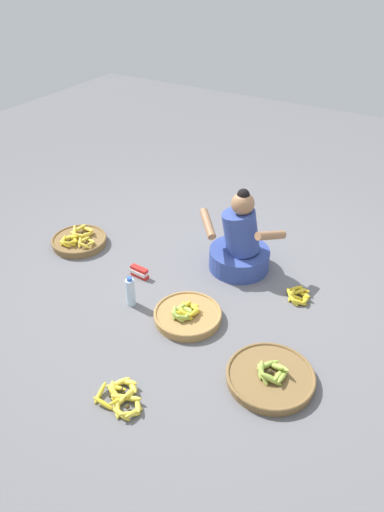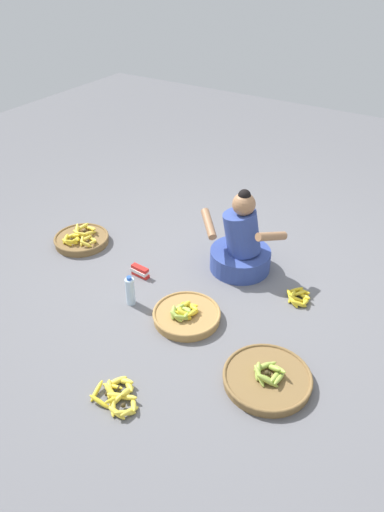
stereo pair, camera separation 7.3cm
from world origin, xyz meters
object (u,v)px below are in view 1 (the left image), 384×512
(banana_basket_near_vendor, at_px, (79,240))
(loose_bananas_mid_right, at_px, (122,397))
(vendor_woman_front, at_px, (240,244))
(banana_basket_back_center, at_px, (270,377))
(packet_carton_stack, at_px, (139,272))
(loose_bananas_front_left, at_px, (298,296))
(water_bottle, at_px, (131,292))
(banana_basket_back_right, at_px, (188,315))

(banana_basket_near_vendor, height_order, loose_bananas_mid_right, banana_basket_near_vendor)
(vendor_woman_front, bearing_deg, banana_basket_back_center, -54.49)
(banana_basket_near_vendor, bearing_deg, packet_carton_stack, -8.73)
(loose_bananas_front_left, relative_size, loose_bananas_mid_right, 0.72)
(loose_bananas_mid_right, height_order, water_bottle, water_bottle)
(banana_basket_back_center, relative_size, water_bottle, 2.28)
(banana_basket_near_vendor, height_order, packet_carton_stack, banana_basket_near_vendor)
(banana_basket_back_right, bearing_deg, banana_basket_near_vendor, 165.06)
(vendor_woman_front, height_order, loose_bananas_front_left, vendor_woman_front)
(loose_bananas_front_left, height_order, loose_bananas_mid_right, loose_bananas_mid_right)
(banana_basket_back_right, xyz_separation_m, banana_basket_back_center, (0.77, -0.23, -0.01))
(banana_basket_back_right, height_order, water_bottle, water_bottle)
(loose_bananas_mid_right, xyz_separation_m, water_bottle, (-0.51, 0.78, 0.09))
(banana_basket_near_vendor, xyz_separation_m, packet_carton_stack, (0.77, -0.12, -0.00))
(vendor_woman_front, distance_m, packet_carton_stack, 0.89)
(water_bottle, bearing_deg, banana_basket_back_right, 8.18)
(banana_basket_back_center, distance_m, loose_bananas_front_left, 0.91)
(vendor_woman_front, relative_size, banana_basket_back_right, 1.46)
(banana_basket_near_vendor, xyz_separation_m, loose_bananas_mid_right, (1.45, -1.23, -0.02))
(loose_bananas_mid_right, bearing_deg, loose_bananas_front_left, 68.70)
(banana_basket_back_right, relative_size, banana_basket_near_vendor, 1.01)
(banana_basket_back_center, bearing_deg, packet_carton_stack, 160.78)
(loose_bananas_front_left, bearing_deg, banana_basket_back_right, -133.38)
(loose_bananas_mid_right, distance_m, water_bottle, 0.94)
(loose_bananas_front_left, xyz_separation_m, loose_bananas_mid_right, (-0.59, -1.52, -0.00))
(banana_basket_near_vendor, xyz_separation_m, water_bottle, (0.93, -0.44, 0.07))
(water_bottle, bearing_deg, banana_basket_back_center, -7.57)
(banana_basket_near_vendor, height_order, water_bottle, water_bottle)
(packet_carton_stack, bearing_deg, banana_basket_back_center, -19.22)
(banana_basket_near_vendor, distance_m, loose_bananas_mid_right, 1.90)
(banana_basket_near_vendor, height_order, banana_basket_back_center, banana_basket_near_vendor)
(banana_basket_back_center, distance_m, loose_bananas_mid_right, 0.96)
(water_bottle, bearing_deg, banana_basket_near_vendor, 154.53)
(banana_basket_back_right, height_order, loose_bananas_mid_right, banana_basket_back_right)
(water_bottle, bearing_deg, loose_bananas_front_left, 33.61)
(banana_basket_back_right, height_order, loose_bananas_front_left, banana_basket_back_right)
(vendor_woman_front, height_order, banana_basket_back_right, vendor_woman_front)
(banana_basket_back_center, bearing_deg, banana_basket_back_right, 163.17)
(banana_basket_back_right, height_order, packet_carton_stack, banana_basket_back_right)
(banana_basket_back_right, xyz_separation_m, banana_basket_near_vendor, (-1.41, 0.38, 0.00))
(vendor_woman_front, xyz_separation_m, loose_bananas_mid_right, (0.01, -1.66, -0.21))
(water_bottle, bearing_deg, loose_bananas_mid_right, -56.81)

